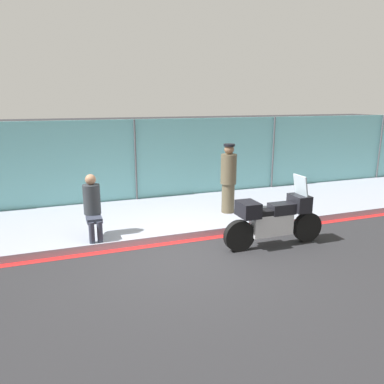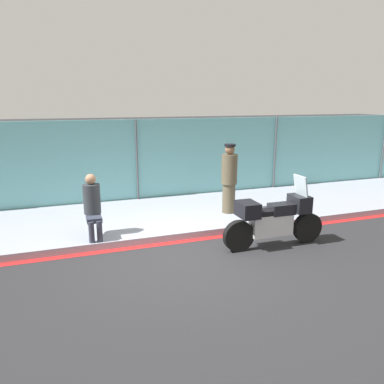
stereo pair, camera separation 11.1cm
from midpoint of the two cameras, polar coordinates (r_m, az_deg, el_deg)
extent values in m
plane|color=#262628|center=(7.29, -1.15, -10.06)|extent=(120.00, 120.00, 0.00)
cube|color=#8E93A3|center=(9.53, -5.91, -3.82)|extent=(33.50, 3.19, 0.15)
cube|color=red|center=(8.02, -3.01, -7.79)|extent=(33.50, 0.18, 0.01)
cube|color=#6BB2B7|center=(10.87, -8.17, 4.50)|extent=(31.83, 0.08, 2.43)
cylinder|color=#4C4C51|center=(10.77, -8.06, 4.42)|extent=(0.05, 0.05, 2.43)
cylinder|color=#4C4C51|center=(12.45, 12.79, 5.48)|extent=(0.05, 0.05, 2.43)
cylinder|color=#4C4C51|center=(15.33, 27.31, 5.80)|extent=(0.05, 0.05, 2.43)
cylinder|color=black|center=(8.37, 17.53, -5.18)|extent=(0.64, 0.15, 0.64)
cylinder|color=black|center=(7.56, 7.54, -6.67)|extent=(0.64, 0.15, 0.64)
cube|color=silver|center=(7.84, 12.35, -4.88)|extent=(0.89, 0.29, 0.45)
cube|color=black|center=(7.87, 13.88, -2.51)|extent=(0.52, 0.32, 0.22)
cube|color=black|center=(7.71, 11.84, -3.03)|extent=(0.60, 0.29, 0.10)
cube|color=black|center=(8.07, 16.42, -1.67)|extent=(0.33, 0.48, 0.34)
cube|color=silver|center=(7.98, 16.61, 0.96)|extent=(0.11, 0.42, 0.42)
cube|color=black|center=(7.47, 8.89, -2.65)|extent=(0.37, 0.51, 0.30)
cylinder|color=brown|center=(9.57, 5.94, -0.93)|extent=(0.33, 0.33, 0.75)
cylinder|color=brown|center=(9.41, 6.06, 3.48)|extent=(0.40, 0.40, 0.75)
sphere|color=brown|center=(9.33, 6.13, 6.48)|extent=(0.25, 0.25, 0.25)
cylinder|color=black|center=(9.32, 6.15, 7.12)|extent=(0.28, 0.28, 0.06)
cylinder|color=#2D3342|center=(7.80, -14.67, -5.96)|extent=(0.11, 0.11, 0.44)
cylinder|color=#2D3342|center=(7.82, -13.50, -5.86)|extent=(0.11, 0.11, 0.44)
cube|color=#2D3342|center=(7.95, -14.34, -3.91)|extent=(0.30, 0.44, 0.10)
cylinder|color=#2D3338|center=(8.06, -14.64, -1.02)|extent=(0.35, 0.35, 0.62)
sphere|color=#A37556|center=(7.97, -14.82, 1.90)|extent=(0.22, 0.22, 0.22)
camera|label=1|loc=(0.06, -89.61, 0.10)|focal=35.00mm
camera|label=2|loc=(0.06, 90.39, -0.10)|focal=35.00mm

